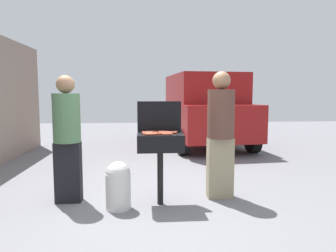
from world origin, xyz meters
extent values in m
plane|color=slate|center=(0.00, 0.00, 0.00)|extent=(24.00, 24.00, 0.00)
cylinder|color=black|center=(0.23, 0.01, 0.37)|extent=(0.08, 0.08, 0.73)
cube|color=black|center=(0.23, 0.01, 0.84)|extent=(0.60, 0.44, 0.22)
cube|color=black|center=(0.23, 0.23, 1.16)|extent=(0.60, 0.05, 0.42)
cylinder|color=#B74C33|center=(0.40, 0.07, 0.96)|extent=(0.13, 0.03, 0.03)
cylinder|color=#AD4228|center=(0.28, -0.08, 0.96)|extent=(0.13, 0.03, 0.03)
cylinder|color=#AD4228|center=(0.22, 0.02, 0.96)|extent=(0.13, 0.04, 0.03)
cylinder|color=#B74C33|center=(0.38, 0.00, 0.96)|extent=(0.13, 0.04, 0.03)
cylinder|color=#C6593D|center=(0.28, 0.05, 0.96)|extent=(0.13, 0.03, 0.03)
cylinder|color=#AD4228|center=(0.21, -0.12, 0.96)|extent=(0.13, 0.04, 0.03)
cylinder|color=#B74C33|center=(0.31, -0.15, 0.96)|extent=(0.13, 0.03, 0.03)
cylinder|color=#C6593D|center=(0.10, 0.12, 0.96)|extent=(0.13, 0.03, 0.03)
cylinder|color=#AD4228|center=(0.32, -0.04, 0.96)|extent=(0.13, 0.03, 0.03)
cylinder|color=#B74C33|center=(0.05, 0.02, 0.96)|extent=(0.13, 0.03, 0.03)
cylinder|color=#AD4228|center=(0.07, -0.02, 0.96)|extent=(0.13, 0.04, 0.03)
cylinder|color=#C6593D|center=(0.11, -0.08, 0.96)|extent=(0.13, 0.04, 0.03)
cylinder|color=#C6593D|center=(0.28, 0.12, 0.96)|extent=(0.13, 0.04, 0.03)
cylinder|color=#C6593D|center=(0.06, 0.09, 0.96)|extent=(0.13, 0.04, 0.03)
cylinder|color=#AD4228|center=(0.10, -0.15, 0.96)|extent=(0.13, 0.04, 0.03)
cylinder|color=#B74C33|center=(0.07, -0.12, 0.96)|extent=(0.13, 0.03, 0.03)
cylinder|color=silver|center=(-0.32, -0.13, 0.23)|extent=(0.32, 0.32, 0.46)
sphere|color=silver|center=(-0.32, -0.13, 0.46)|extent=(0.31, 0.31, 0.31)
cube|color=black|center=(-1.01, 0.20, 0.41)|extent=(0.34, 0.19, 0.82)
cylinder|color=#4C724C|center=(-1.01, 0.20, 1.15)|extent=(0.36, 0.36, 0.65)
sphere|color=#936B4C|center=(-1.01, 0.20, 1.60)|extent=(0.24, 0.24, 0.24)
cube|color=gray|center=(1.09, 0.21, 0.43)|extent=(0.36, 0.20, 0.85)
cylinder|color=brown|center=(1.09, 0.21, 1.19)|extent=(0.37, 0.37, 0.68)
sphere|color=#936B4C|center=(1.09, 0.21, 1.66)|extent=(0.25, 0.25, 0.25)
cube|color=maroon|center=(1.71, 4.91, 0.77)|extent=(2.30, 4.56, 0.90)
cube|color=maroon|center=(1.73, 4.71, 1.62)|extent=(2.00, 2.75, 0.80)
cylinder|color=black|center=(2.75, 3.46, 0.32)|extent=(0.28, 0.66, 0.64)
cylinder|color=black|center=(0.96, 3.30, 0.32)|extent=(0.28, 0.66, 0.64)
cylinder|color=black|center=(2.47, 6.53, 0.32)|extent=(0.28, 0.66, 0.64)
cylinder|color=black|center=(0.67, 6.36, 0.32)|extent=(0.28, 0.66, 0.64)
camera|label=1|loc=(0.01, -3.97, 1.46)|focal=32.73mm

